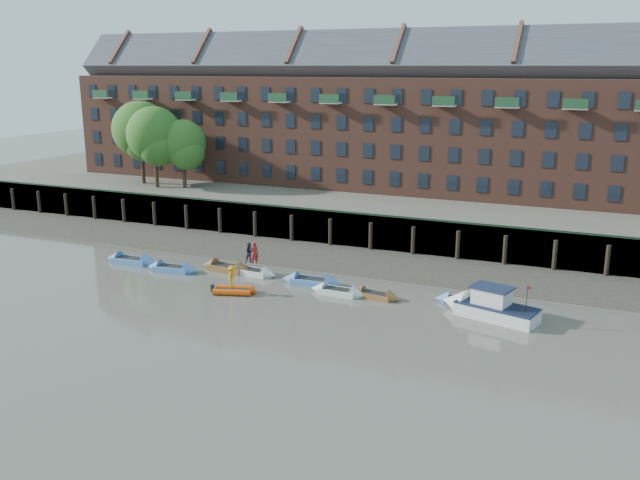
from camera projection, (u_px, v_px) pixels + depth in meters
The scene contains 20 objects.
ground at pixel (228, 329), 43.46m from camera, with size 220.00×220.00×0.00m, color #625D54.
foreshore at pixel (335, 258), 59.44m from camera, with size 110.00×8.00×0.50m, color #3D382F.
mud_band at pixel (319, 268), 56.43m from camera, with size 110.00×1.60×0.10m, color #4C4336.
river_wall at pixel (352, 230), 62.93m from camera, with size 110.00×1.23×3.30m.
bank_terrace at pixel (396, 203), 75.03m from camera, with size 110.00×28.00×3.20m, color #5E594D.
apartment_terrace at pixel (402, 100), 73.10m from camera, with size 80.60×15.56×20.98m.
tree_cluster at pixel (154, 134), 75.38m from camera, with size 11.76×7.74×9.40m.
rowboat_0 at pixel (131, 261), 57.81m from camera, with size 5.06×1.73×1.45m.
rowboat_1 at pixel (173, 269), 55.56m from camera, with size 4.82×1.87×1.36m.
rowboat_2 at pixel (227, 268), 55.71m from camera, with size 4.95×1.77×1.41m.
rowboat_3 at pixel (253, 272), 54.72m from camera, with size 4.49×1.63×1.28m.
rowboat_4 at pixel (312, 281), 52.27m from camera, with size 4.99×1.79×1.42m.
rowboat_5 at pixel (338, 292), 49.95m from camera, with size 4.41×1.35×1.28m.
rowboat_6 at pixel (375, 295), 49.22m from camera, with size 4.08×1.54×1.16m.
rowboat_7 at pixel (463, 300), 48.15m from camera, with size 4.17×1.74×1.17m.
rib_tender at pixel (235, 290), 50.22m from camera, with size 3.20×2.25×0.54m.
motor_launch at pixel (481, 305), 45.73m from camera, with size 7.04×3.81×2.77m.
person_rower_a at pixel (254, 253), 54.32m from camera, with size 0.68×0.45×1.87m, color maroon.
person_rower_b at pixel (250, 253), 54.76m from camera, with size 0.83×0.65×1.70m, color #19233F.
person_rib_crew at pixel (232, 276), 49.96m from camera, with size 1.06×0.61×1.64m, color orange.
Camera 1 is at (21.61, -34.92, 16.43)m, focal length 38.00 mm.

